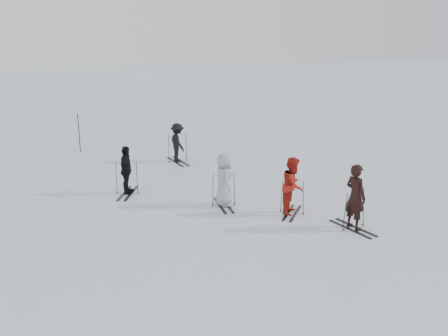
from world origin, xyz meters
name	(u,v)px	position (x,y,z in m)	size (l,w,h in m)	color
ground	(233,204)	(0.00, 0.00, 0.00)	(120.00, 120.00, 0.00)	silver
skier_near_dark	(355,197)	(2.78, -3.15, 0.99)	(0.72, 0.47, 1.98)	black
skier_red	(293,186)	(1.55, -1.45, 0.93)	(0.90, 0.70, 1.86)	#A51C12
skier_grey	(224,180)	(-0.35, -0.09, 0.90)	(0.88, 0.57, 1.80)	#A0A6AA
skier_uphill_left	(126,171)	(-3.32, 2.13, 0.87)	(1.02, 0.42, 1.74)	black
skier_uphill_far	(178,143)	(-0.63, 5.94, 0.86)	(1.11, 0.64, 1.71)	black
skis_near_dark	(354,209)	(2.78, -3.15, 0.63)	(0.92, 1.73, 1.26)	black
skis_red	(293,197)	(1.55, -1.45, 0.58)	(0.84, 1.59, 1.16)	black
skis_grey	(224,189)	(-0.35, -0.09, 0.61)	(0.88, 1.66, 1.21)	black
skis_uphill_left	(127,177)	(-3.32, 2.13, 0.62)	(0.90, 1.70, 1.24)	black
skis_uphill_far	(178,147)	(-0.63, 5.94, 0.68)	(0.99, 1.86, 1.36)	black
piste_marker	(79,133)	(-4.75, 9.05, 0.95)	(0.04, 0.04, 1.90)	black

